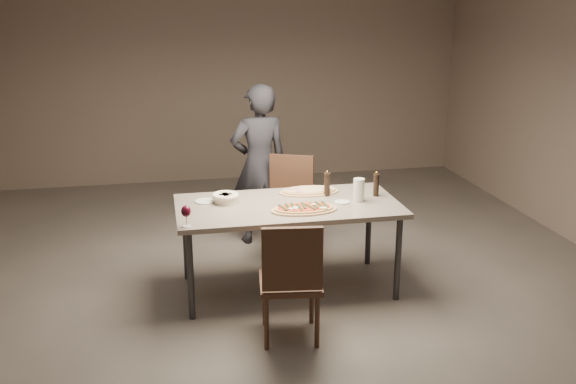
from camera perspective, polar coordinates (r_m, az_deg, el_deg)
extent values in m
plane|color=#615A53|center=(5.46, 0.00, -8.55)|extent=(7.00, 7.00, 0.00)
plane|color=gray|center=(8.44, -4.81, 10.47)|extent=(6.00, 0.00, 6.00)
plane|color=gray|center=(1.91, 22.10, -14.64)|extent=(6.00, 0.00, 6.00)
cube|color=gray|center=(5.19, 0.00, -1.27)|extent=(1.80, 0.90, 0.04)
cylinder|color=#333335|center=(4.89, -8.66, -7.37)|extent=(0.05, 0.05, 0.71)
cylinder|color=#333335|center=(5.21, 9.75, -5.86)|extent=(0.05, 0.05, 0.71)
cylinder|color=#333335|center=(5.57, -9.08, -4.26)|extent=(0.05, 0.05, 0.71)
cylinder|color=#333335|center=(5.85, 7.18, -3.12)|extent=(0.05, 0.05, 0.71)
ellipsoid|color=white|center=(4.98, 3.09, -1.37)|extent=(0.04, 0.04, 0.01)
ellipsoid|color=white|center=(4.98, 0.68, -1.32)|extent=(0.04, 0.04, 0.01)
ellipsoid|color=white|center=(5.06, 2.30, -1.05)|extent=(0.04, 0.04, 0.01)
ellipsoid|color=white|center=(4.95, 0.25, -1.46)|extent=(0.04, 0.04, 0.01)
ellipsoid|color=white|center=(4.96, 0.63, -1.42)|extent=(0.04, 0.04, 0.01)
ellipsoid|color=white|center=(4.98, 3.28, -1.38)|extent=(0.04, 0.04, 0.01)
cube|color=#223717|center=(4.98, -0.46, -1.38)|extent=(0.05, 0.15, 0.01)
cube|color=#223717|center=(5.00, -0.02, -1.29)|extent=(0.03, 0.15, 0.01)
cube|color=#223717|center=(5.01, 0.45, -1.26)|extent=(0.02, 0.15, 0.01)
cube|color=#223717|center=(4.99, 1.00, -1.34)|extent=(0.03, 0.15, 0.01)
cube|color=#223717|center=(5.02, 1.40, -1.21)|extent=(0.03, 0.15, 0.01)
cube|color=#223717|center=(5.00, 1.96, -1.31)|extent=(0.07, 0.15, 0.01)
cube|color=#223717|center=(5.03, 2.37, -1.19)|extent=(0.04, 0.15, 0.01)
cube|color=#223717|center=(5.05, 2.81, -1.13)|extent=(0.05, 0.15, 0.01)
cube|color=#223717|center=(5.06, 3.26, -1.09)|extent=(0.02, 0.15, 0.01)
cylinder|color=tan|center=(5.48, 0.77, 0.35)|extent=(0.06, 0.06, 0.00)
cylinder|color=tan|center=(5.46, 0.13, 0.27)|extent=(0.06, 0.06, 0.00)
cylinder|color=tan|center=(5.39, 1.05, 0.04)|extent=(0.06, 0.06, 0.00)
cylinder|color=tan|center=(5.46, 3.52, 0.24)|extent=(0.06, 0.06, 0.00)
cylinder|color=tan|center=(5.48, 3.26, 0.30)|extent=(0.06, 0.06, 0.00)
cylinder|color=#F2E8C4|center=(5.23, -5.58, -0.56)|extent=(0.18, 0.18, 0.07)
torus|color=#F2E8C4|center=(5.22, -5.59, -0.29)|extent=(0.22, 0.22, 0.03)
cube|color=olive|center=(5.23, -5.30, -0.39)|extent=(0.07, 0.06, 0.04)
cube|color=olive|center=(5.25, -5.61, -0.32)|extent=(0.06, 0.07, 0.04)
cube|color=olive|center=(5.22, -5.86, -0.42)|extent=(0.07, 0.06, 0.04)
cube|color=olive|center=(5.20, -5.55, -0.49)|extent=(0.06, 0.07, 0.04)
cylinder|color=white|center=(5.22, 4.81, -0.92)|extent=(0.12, 0.12, 0.01)
cylinder|color=gold|center=(5.22, 4.81, -0.88)|extent=(0.08, 0.08, 0.00)
cylinder|color=black|center=(5.37, 3.49, 0.57)|extent=(0.05, 0.05, 0.18)
cylinder|color=black|center=(5.35, 3.51, 1.59)|extent=(0.06, 0.06, 0.02)
sphere|color=gold|center=(5.34, 3.52, 1.80)|extent=(0.02, 0.02, 0.02)
cylinder|color=black|center=(5.41, 7.84, 0.52)|extent=(0.05, 0.05, 0.17)
cylinder|color=black|center=(5.39, 7.88, 1.50)|extent=(0.05, 0.05, 0.02)
sphere|color=gold|center=(5.38, 7.89, 1.71)|extent=(0.02, 0.02, 0.02)
cylinder|color=silver|center=(5.25, 6.31, 0.18)|extent=(0.09, 0.09, 0.19)
cylinder|color=silver|center=(4.73, -8.98, -3.04)|extent=(0.06, 0.06, 0.01)
cylinder|color=silver|center=(4.72, -9.01, -2.57)|extent=(0.01, 0.01, 0.08)
ellipsoid|color=#460A1B|center=(4.69, -9.05, -1.70)|extent=(0.07, 0.07, 0.09)
cylinder|color=white|center=(5.27, -7.40, -0.83)|extent=(0.16, 0.16, 0.01)
cube|color=#42291B|center=(4.58, 0.18, -8.06)|extent=(0.48, 0.48, 0.04)
cylinder|color=#42291B|center=(4.51, -1.92, -11.60)|extent=(0.04, 0.04, 0.40)
cylinder|color=#42291B|center=(4.53, 2.61, -11.44)|extent=(0.04, 0.04, 0.40)
cylinder|color=#42291B|center=(4.82, -2.09, -9.60)|extent=(0.04, 0.04, 0.40)
cylinder|color=#42291B|center=(4.84, 2.12, -9.46)|extent=(0.04, 0.04, 0.40)
cube|color=#42291B|center=(4.29, 0.39, -5.98)|extent=(0.41, 0.09, 0.45)
cube|color=#42291B|center=(5.98, -0.06, -1.80)|extent=(0.58, 0.58, 0.04)
cylinder|color=#42291B|center=(6.19, 1.91, -3.35)|extent=(0.04, 0.04, 0.41)
cylinder|color=#42291B|center=(6.25, -1.34, -3.12)|extent=(0.04, 0.04, 0.41)
cylinder|color=#42291B|center=(5.86, 1.31, -4.56)|extent=(0.04, 0.04, 0.41)
cylinder|color=#42291B|center=(5.93, -2.12, -4.30)|extent=(0.04, 0.04, 0.41)
cube|color=#42291B|center=(6.08, 0.32, 1.20)|extent=(0.40, 0.20, 0.46)
imported|color=black|center=(6.25, -2.59, 2.46)|extent=(0.63, 0.46, 1.58)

